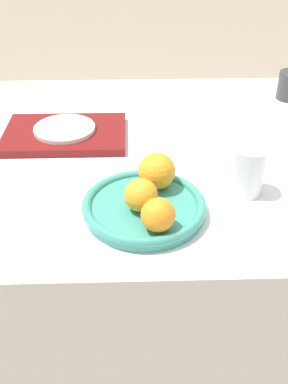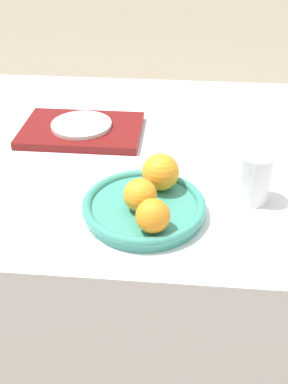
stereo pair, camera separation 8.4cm
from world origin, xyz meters
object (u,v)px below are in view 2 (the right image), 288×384
Objects in this scene: fruit_platter at (144,207)px; orange_2 at (161,172)px; napkin at (210,145)px; serving_tray at (82,130)px; orange_1 at (140,195)px; side_plate at (81,125)px; water_glass at (254,177)px; orange_0 at (153,216)px.

orange_2 is (0.03, 0.06, 0.04)m from fruit_platter.
serving_tray is at bearing 173.27° from napkin.
orange_1 is 0.38m from side_plate.
fruit_platter and side_plate have the same top height.
water_glass is 0.47m from side_plate.
fruit_platter is 3.80× the size of orange_1.
water_glass reaches higher than serving_tray.
orange_0 reaches higher than fruit_platter.
fruit_platter is 0.31m from napkin.
orange_0 is 0.40× the size of side_plate.
orange_2 is 0.34m from side_plate.
orange_1 reaches higher than side_plate.
side_plate is (0.00, 0.00, 0.02)m from serving_tray.
napkin is (0.32, -0.04, -0.01)m from serving_tray.
fruit_platter is 2.35× the size of water_glass.
orange_1 is at bearing -159.35° from water_glass.
orange_0 is 0.20× the size of serving_tray.
napkin is at bearing 72.48° from orange_0.
water_glass is at bearing -32.31° from side_plate.
fruit_platter is at bearing -59.65° from side_plate.
orange_2 is 0.49× the size of side_plate.
orange_1 reaches higher than orange_0.
orange_0 reaches higher than napkin.
fruit_platter is at bearing -161.98° from water_glass.
fruit_platter is 0.04m from orange_1.
orange_0 reaches higher than serving_tray.
orange_0 is at bearing -73.29° from fruit_platter.
napkin is at bearing -6.73° from serving_tray.
orange_0 is 0.07m from orange_1.
orange_0 is 0.45m from serving_tray.
water_glass is at bearing 18.02° from fruit_platter.
orange_1 is at bearing -61.43° from serving_tray.
orange_0 is 0.44× the size of napkin.
orange_2 is at bearing -50.41° from serving_tray.
fruit_platter is at bearing 65.50° from orange_1.
side_plate is 0.33m from napkin.
water_glass is (0.18, 0.01, -0.01)m from orange_2.
side_plate is at bearing 120.35° from fruit_platter.
orange_1 is at bearing -114.50° from fruit_platter.
serving_tray is (-0.19, 0.32, -0.01)m from fruit_platter.
orange_0 is 0.38m from napkin.
side_plate is at bearing 173.27° from napkin.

